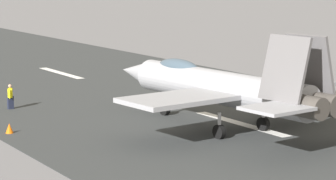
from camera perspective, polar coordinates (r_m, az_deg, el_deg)
name	(u,v)px	position (r m, az deg, el deg)	size (l,w,h in m)	color
ground_plane	(243,125)	(41.82, 5.88, -2.70)	(400.00, 400.00, 0.00)	slate
runway_strip	(243,125)	(41.81, 5.89, -2.69)	(240.00, 26.00, 0.02)	#333636
fighter_jet	(219,86)	(40.11, 4.03, 0.30)	(17.63, 13.28, 5.60)	#9A9BA0
crew_person	(10,97)	(47.18, -12.19, -0.52)	(0.64, 0.44, 1.59)	#1E2338
marker_cone_mid	(9,128)	(40.23, -12.26, -2.95)	(0.44, 0.44, 0.55)	orange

